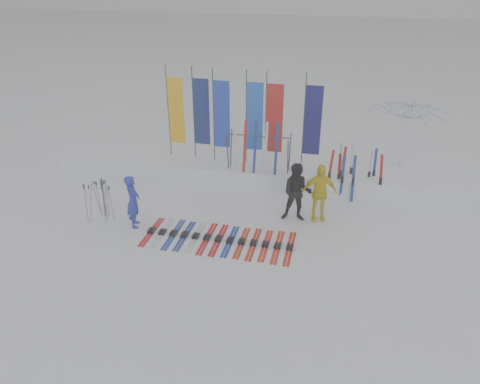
% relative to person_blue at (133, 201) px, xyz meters
% --- Properties ---
extents(ground, '(120.00, 120.00, 0.00)m').
position_rel_person_blue_xyz_m(ground, '(2.72, -0.78, -0.79)').
color(ground, white).
rests_on(ground, ground).
extents(snow_bank, '(14.00, 1.60, 0.60)m').
position_rel_person_blue_xyz_m(snow_bank, '(2.72, 3.82, -0.49)').
color(snow_bank, white).
rests_on(snow_bank, ground).
extents(person_blue, '(0.54, 0.66, 1.58)m').
position_rel_person_blue_xyz_m(person_blue, '(0.00, 0.00, 0.00)').
color(person_blue, '#1D2DAC').
rests_on(person_blue, ground).
extents(person_black, '(0.90, 0.72, 1.77)m').
position_rel_person_blue_xyz_m(person_black, '(4.50, 1.36, 0.10)').
color(person_black, black).
rests_on(person_black, ground).
extents(person_yellow, '(1.10, 0.67, 1.76)m').
position_rel_person_blue_xyz_m(person_yellow, '(5.12, 1.52, 0.09)').
color(person_yellow, yellow).
rests_on(person_yellow, ground).
extents(tent_canopy, '(3.46, 3.50, 2.67)m').
position_rel_person_blue_xyz_m(tent_canopy, '(7.75, 5.52, 0.55)').
color(tent_canopy, white).
rests_on(tent_canopy, ground).
extents(ski_row, '(4.10, 1.68, 0.07)m').
position_rel_person_blue_xyz_m(ski_row, '(2.57, -0.25, -0.75)').
color(ski_row, red).
rests_on(ski_row, ground).
extents(pole_cluster, '(0.75, 0.64, 1.25)m').
position_rel_person_blue_xyz_m(pole_cluster, '(-1.11, 0.19, -0.18)').
color(pole_cluster, '#595B60').
rests_on(pole_cluster, ground).
extents(feather_flags, '(5.27, 0.24, 3.20)m').
position_rel_person_blue_xyz_m(feather_flags, '(2.16, 3.97, 1.46)').
color(feather_flags, '#383A3F').
rests_on(feather_flags, ground).
extents(ski_rack, '(2.04, 0.80, 1.23)m').
position_rel_person_blue_xyz_m(ski_rack, '(2.98, 3.42, 0.60)').
color(ski_rack, '#383A3F').
rests_on(ski_rack, ground).
extents(upright_skis, '(1.66, 1.14, 1.68)m').
position_rel_person_blue_xyz_m(upright_skis, '(6.01, 3.41, -0.00)').
color(upright_skis, silver).
rests_on(upright_skis, ground).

